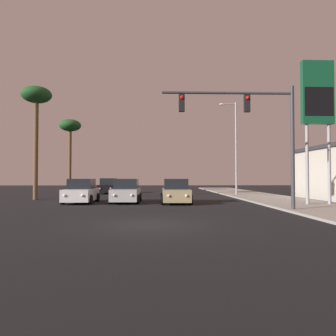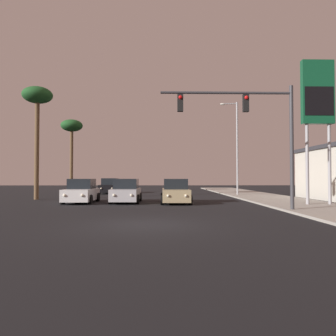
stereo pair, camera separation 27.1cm
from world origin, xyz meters
name	(u,v)px [view 1 (the left image)]	position (x,y,z in m)	size (l,w,h in m)	color
ground_plane	(149,224)	(0.00, 0.00, 0.00)	(120.00, 120.00, 0.00)	black
sidewalk_right	(289,202)	(9.50, 10.00, 0.06)	(5.00, 60.00, 0.12)	#9E998E
car_tan	(176,192)	(1.61, 10.08, 0.76)	(2.04, 4.31, 1.68)	tan
car_silver	(126,192)	(-1.86, 10.74, 0.76)	(2.04, 4.32, 1.68)	#B7B7BC
car_white	(81,192)	(-4.98, 10.60, 0.76)	(2.04, 4.32, 1.68)	silver
car_black	(108,187)	(-5.04, 23.70, 0.76)	(2.04, 4.32, 1.68)	black
traffic_light_mast	(255,122)	(5.48, 4.44, 4.71)	(6.99, 0.36, 6.50)	#38383D
street_lamp	(235,143)	(7.88, 19.03, 5.12)	(1.74, 0.24, 9.00)	#99999E
gas_station_sign	(317,100)	(10.40, 7.59, 6.62)	(2.00, 0.42, 9.00)	#99999E
palm_tree_near	(36,101)	(-9.41, 14.00, 7.92)	(2.40, 2.40, 9.11)	brown
palm_tree_mid	(70,129)	(-9.36, 24.00, 7.13)	(2.40, 2.40, 8.22)	brown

